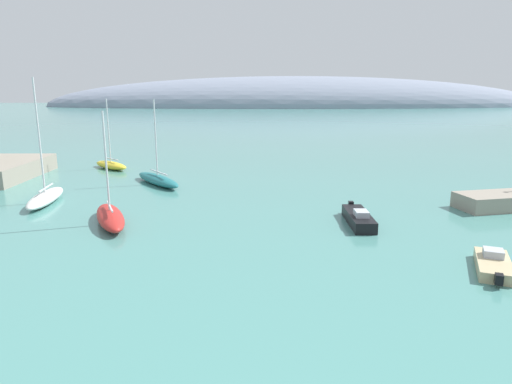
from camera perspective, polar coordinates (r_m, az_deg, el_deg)
The scene contains 7 objects.
distant_ridge at distance 246.11m, azimuth 5.10°, elevation 10.77°, with size 266.12×61.29×31.47m, color gray.
sailboat_yellow_near_shore at distance 56.11m, azimuth -17.91°, elevation 3.31°, with size 5.61×5.43×8.18m.
sailboat_white_mid_mooring at distance 41.30m, azimuth -25.13°, elevation -0.56°, with size 2.53×7.56×10.20m.
sailboat_teal_outer_mooring at distance 45.79m, azimuth -12.37°, elevation 1.58°, with size 6.33×7.79×8.31m.
sailboat_red_end_of_line at distance 33.16m, azimuth -18.01°, elevation -2.99°, with size 4.38×7.14×7.87m.
motorboat_black_foreground at distance 32.48m, azimuth 12.88°, elevation -3.24°, with size 1.55×5.58×1.18m.
motorboat_sand_alongside_breakwater at distance 26.89m, azimuth 27.90°, elevation -8.13°, with size 3.01×4.48×0.97m.
Camera 1 is at (-1.12, -7.40, 9.33)m, focal length 31.54 mm.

